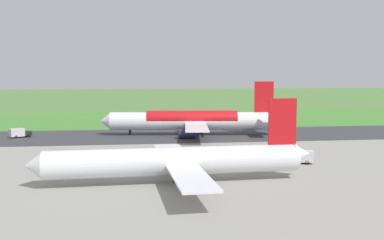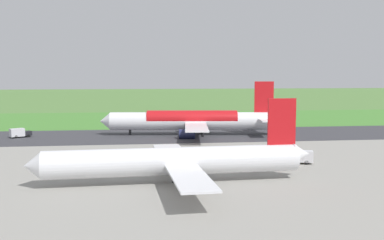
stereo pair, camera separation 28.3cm
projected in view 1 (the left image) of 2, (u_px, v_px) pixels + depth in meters
The scene contains 10 objects.
ground_plane at pixel (216, 135), 135.58m from camera, with size 800.00×800.00×0.00m, color #547F3D.
runway_asphalt at pixel (216, 135), 135.58m from camera, with size 600.00×31.80×0.06m, color #38383D.
apron_concrete at pixel (292, 190), 71.11m from camera, with size 440.00×110.00×0.05m, color gray.
grass_verge_foreground at pixel (197, 120), 177.50m from camera, with size 600.00×80.00×0.04m, color #478534.
airliner_main at pixel (193, 120), 134.21m from camera, with size 54.13×44.40×15.88m.
airliner_parked_mid at pixel (176, 160), 75.58m from camera, with size 47.71×39.00×13.93m.
service_truck_baggage at pixel (300, 157), 92.09m from camera, with size 6.20×3.82×2.65m.
service_truck_fuel at pixel (20, 133), 129.09m from camera, with size 6.14×4.88×2.65m.
no_stopping_sign at pixel (255, 116), 176.79m from camera, with size 0.60×0.10×2.64m.
traffic_cone_orange at pixel (239, 119), 178.90m from camera, with size 0.40×0.40×0.55m, color orange.
Camera 1 is at (24.38, 132.39, 18.19)m, focal length 42.75 mm.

